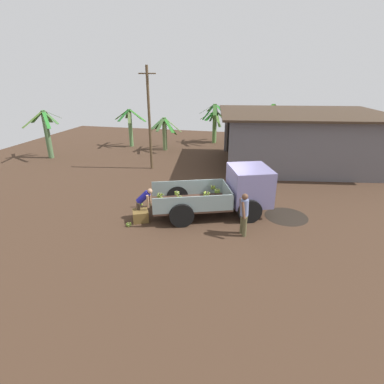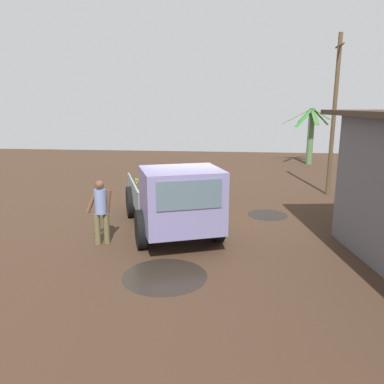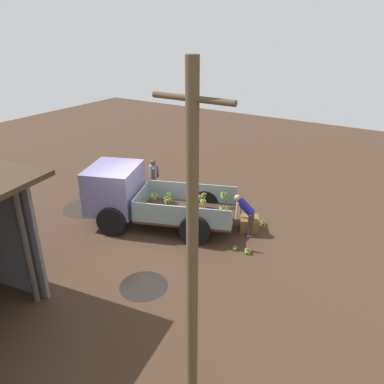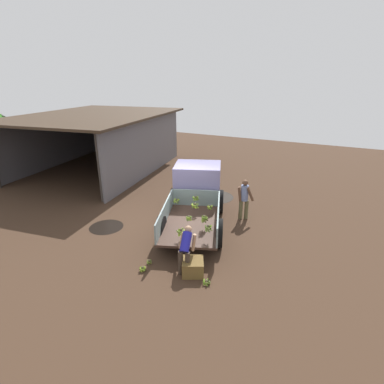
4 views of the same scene
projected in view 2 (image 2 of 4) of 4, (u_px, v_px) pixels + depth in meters
name	position (u px, v px, depth m)	size (l,w,h in m)	color
ground	(191.00, 230.00, 10.53)	(36.00, 36.00, 0.00)	#3F2B1E
mud_patch_0	(267.00, 215.00, 11.99)	(1.27, 1.27, 0.01)	black
mud_patch_1	(165.00, 276.00, 7.73)	(1.76, 1.76, 0.01)	black
cargo_truck	(177.00, 201.00, 9.52)	(5.19, 3.46, 1.97)	#3D291F
utility_pole	(334.00, 115.00, 14.03)	(1.03, 0.15, 5.97)	brown
banana_palm_5	(310.00, 135.00, 21.75)	(2.70, 2.65, 3.24)	#4C6C42
person_foreground_visitor	(101.00, 209.00, 9.34)	(0.43, 0.66, 1.64)	brown
person_worker_loading	(153.00, 182.00, 13.26)	(0.70, 0.57, 1.30)	#392C23
banana_bunch_on_ground_0	(134.00, 198.00, 13.81)	(0.24, 0.25, 0.15)	brown
banana_bunch_on_ground_1	(186.00, 200.00, 13.51)	(0.19, 0.19, 0.14)	brown
banana_bunch_on_ground_2	(186.00, 197.00, 13.89)	(0.22, 0.21, 0.16)	#433C2B
wooden_crate_0	(147.00, 197.00, 13.46)	(0.61, 0.61, 0.44)	brown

